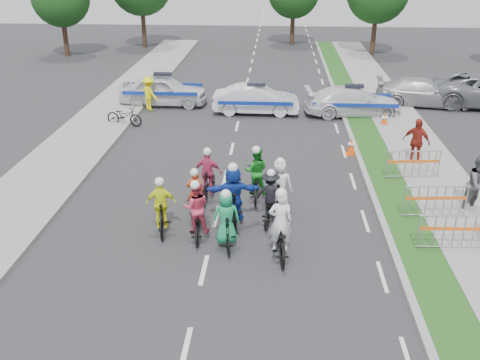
# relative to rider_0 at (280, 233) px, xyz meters

# --- Properties ---
(ground) EXTENTS (90.00, 90.00, 0.00)m
(ground) POSITION_rel_rider_0_xyz_m (-1.97, -0.87, -0.67)
(ground) COLOR #28282B
(ground) RESTS_ON ground
(curb_right) EXTENTS (0.20, 60.00, 0.12)m
(curb_right) POSITION_rel_rider_0_xyz_m (3.13, 4.13, -0.61)
(curb_right) COLOR gray
(curb_right) RESTS_ON ground
(grass_strip) EXTENTS (1.20, 60.00, 0.11)m
(grass_strip) POSITION_rel_rider_0_xyz_m (3.83, 4.13, -0.62)
(grass_strip) COLOR #1C4B18
(grass_strip) RESTS_ON ground
(sidewalk_right) EXTENTS (2.40, 60.00, 0.13)m
(sidewalk_right) POSITION_rel_rider_0_xyz_m (5.63, 4.13, -0.61)
(sidewalk_right) COLOR gray
(sidewalk_right) RESTS_ON ground
(sidewalk_left) EXTENTS (3.00, 60.00, 0.13)m
(sidewalk_left) POSITION_rel_rider_0_xyz_m (-8.47, 4.13, -0.61)
(sidewalk_left) COLOR gray
(sidewalk_left) RESTS_ON ground
(rider_0) EXTENTS (0.89, 2.07, 2.05)m
(rider_0) POSITION_rel_rider_0_xyz_m (0.00, 0.00, 0.00)
(rider_0) COLOR black
(rider_0) RESTS_ON ground
(rider_1) EXTENTS (0.83, 1.77, 1.81)m
(rider_1) POSITION_rel_rider_0_xyz_m (-1.48, 0.34, 0.03)
(rider_1) COLOR black
(rider_1) RESTS_ON ground
(rider_2) EXTENTS (0.82, 1.84, 1.81)m
(rider_2) POSITION_rel_rider_0_xyz_m (-2.38, 0.86, 0.00)
(rider_2) COLOR black
(rider_2) RESTS_ON ground
(rider_3) EXTENTS (0.94, 1.75, 1.79)m
(rider_3) POSITION_rel_rider_0_xyz_m (-3.43, 1.05, 0.02)
(rider_3) COLOR black
(rider_3) RESTS_ON ground
(rider_4) EXTENTS (1.05, 1.80, 1.76)m
(rider_4) POSITION_rel_rider_0_xyz_m (-0.29, 1.92, 0.01)
(rider_4) COLOR black
(rider_4) RESTS_ON ground
(rider_5) EXTENTS (1.67, 1.99, 2.03)m
(rider_5) POSITION_rel_rider_0_xyz_m (-1.40, 1.70, 0.17)
(rider_5) COLOR black
(rider_5) RESTS_ON ground
(rider_6) EXTENTS (0.71, 1.71, 1.70)m
(rider_6) POSITION_rel_rider_0_xyz_m (-2.57, 1.97, -0.11)
(rider_6) COLOR black
(rider_6) RESTS_ON ground
(rider_7) EXTENTS (0.83, 1.83, 1.88)m
(rider_7) POSITION_rel_rider_0_xyz_m (-0.02, 2.57, 0.06)
(rider_7) COLOR black
(rider_7) RESTS_ON ground
(rider_8) EXTENTS (0.79, 1.85, 1.88)m
(rider_8) POSITION_rel_rider_0_xyz_m (-0.79, 3.55, 0.02)
(rider_8) COLOR black
(rider_8) RESTS_ON ground
(rider_9) EXTENTS (0.95, 1.78, 1.82)m
(rider_9) POSITION_rel_rider_0_xyz_m (-2.36, 3.42, 0.03)
(rider_9) COLOR black
(rider_9) RESTS_ON ground
(police_car_0) EXTENTS (4.54, 1.87, 1.54)m
(police_car_0) POSITION_rel_rider_0_xyz_m (-6.07, 14.48, 0.10)
(police_car_0) COLOR silver
(police_car_0) RESTS_ON ground
(police_car_1) EXTENTS (4.27, 1.54, 1.40)m
(police_car_1) POSITION_rel_rider_0_xyz_m (-1.17, 13.26, 0.03)
(police_car_1) COLOR silver
(police_car_1) RESTS_ON ground
(police_car_2) EXTENTS (4.91, 2.42, 1.37)m
(police_car_2) POSITION_rel_rider_0_xyz_m (3.60, 13.32, 0.01)
(police_car_2) COLOR silver
(police_car_2) RESTS_ON ground
(civilian_sedan) EXTENTS (4.99, 2.51, 1.39)m
(civilian_sedan) POSITION_rel_rider_0_xyz_m (7.44, 15.29, 0.02)
(civilian_sedan) COLOR #A8A8AD
(civilian_sedan) RESTS_ON ground
(spectator_1) EXTENTS (1.17, 1.10, 1.91)m
(spectator_1) POSITION_rel_rider_0_xyz_m (6.15, 2.96, 0.28)
(spectator_1) COLOR #535358
(spectator_1) RESTS_ON ground
(spectator_2) EXTENTS (1.13, 0.96, 1.81)m
(spectator_2) POSITION_rel_rider_0_xyz_m (5.17, 6.98, 0.23)
(spectator_2) COLOR maroon
(spectator_2) RESTS_ON ground
(marshal_hiviz) EXTENTS (1.27, 1.16, 1.71)m
(marshal_hiviz) POSITION_rel_rider_0_xyz_m (-6.60, 13.49, 0.18)
(marshal_hiviz) COLOR #F7EB0D
(marshal_hiviz) RESTS_ON ground
(barrier_0) EXTENTS (2.02, 0.57, 1.12)m
(barrier_0) POSITION_rel_rider_0_xyz_m (4.73, 0.50, -0.11)
(barrier_0) COLOR #A5A8AD
(barrier_0) RESTS_ON ground
(barrier_1) EXTENTS (2.03, 0.66, 1.12)m
(barrier_1) POSITION_rel_rider_0_xyz_m (4.73, 2.40, -0.11)
(barrier_1) COLOR #A5A8AD
(barrier_1) RESTS_ON ground
(barrier_2) EXTENTS (2.04, 0.72, 1.12)m
(barrier_2) POSITION_rel_rider_0_xyz_m (4.73, 5.40, -0.11)
(barrier_2) COLOR #A5A8AD
(barrier_2) RESTS_ON ground
(cone_0) EXTENTS (0.40, 0.40, 0.70)m
(cone_0) POSITION_rel_rider_0_xyz_m (2.88, 7.83, -0.33)
(cone_0) COLOR #F24C0C
(cone_0) RESTS_ON ground
(cone_1) EXTENTS (0.40, 0.40, 0.70)m
(cone_1) POSITION_rel_rider_0_xyz_m (4.85, 11.52, -0.33)
(cone_1) COLOR #F24C0C
(cone_1) RESTS_ON ground
(parked_bike) EXTENTS (1.87, 1.01, 0.93)m
(parked_bike) POSITION_rel_rider_0_xyz_m (-7.21, 10.89, -0.21)
(parked_bike) COLOR black
(parked_bike) RESTS_ON ground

